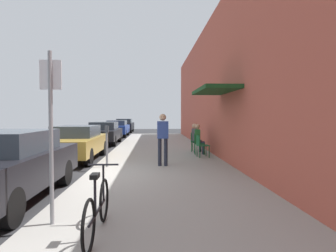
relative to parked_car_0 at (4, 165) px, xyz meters
name	(u,v)px	position (x,y,z in m)	size (l,w,h in m)	color
ground_plane	(82,180)	(1.10, 1.84, -0.75)	(60.00, 60.00, 0.00)	#2D2D30
sidewalk_slab	(162,165)	(3.35, 3.84, -0.69)	(4.50, 32.00, 0.12)	#9E9B93
building_facade	(231,78)	(5.75, 3.84, 2.33)	(1.40, 32.00, 6.16)	#BC5442
parked_car_0	(4,165)	(0.00, 0.00, 0.00)	(1.80, 4.40, 1.44)	black
parked_car_1	(76,142)	(0.00, 5.40, -0.04)	(1.80, 4.40, 1.36)	#A58433
parked_car_2	(104,133)	(0.00, 11.74, -0.03)	(1.80, 4.40, 1.37)	black
parked_car_3	(117,128)	(0.00, 18.04, -0.03)	(1.80, 4.40, 1.37)	navy
parked_car_4	(124,125)	(0.00, 24.26, 0.00)	(1.80, 4.40, 1.44)	black
parking_meter	(107,143)	(1.55, 3.22, 0.14)	(0.12, 0.10, 1.32)	slate
street_sign	(51,124)	(1.50, -1.57, 0.89)	(0.32, 0.06, 2.60)	gray
bicycle_0	(98,209)	(2.27, -2.01, -0.27)	(0.46, 1.71, 0.90)	black
cafe_chair_0	(201,144)	(4.93, 5.12, -0.13)	(0.50, 0.50, 0.87)	#14592D
cafe_chair_1	(197,142)	(4.93, 6.05, -0.13)	(0.48, 0.48, 0.87)	#14592D
seated_patron_1	(199,138)	(4.99, 6.04, 0.07)	(0.45, 0.39, 1.29)	#232838
cafe_chair_2	(194,141)	(4.93, 6.91, -0.13)	(0.54, 0.54, 0.87)	#14592D
seated_patron_2	(196,136)	(4.99, 6.90, 0.07)	(0.50, 0.45, 1.29)	#232838
pedestrian_standing	(163,135)	(3.35, 3.29, 0.37)	(0.36, 0.22, 1.70)	#232838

